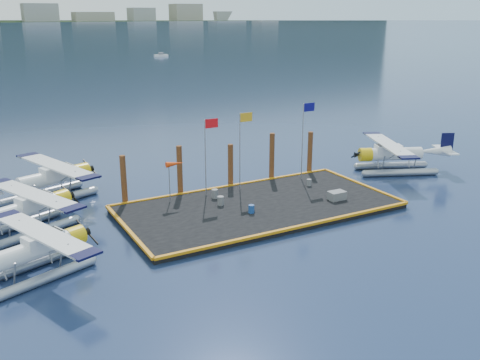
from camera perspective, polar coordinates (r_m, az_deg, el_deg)
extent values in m
plane|color=#18284A|center=(39.91, 1.97, -3.18)|extent=(4000.00, 4000.00, 0.00)
cube|color=black|center=(39.84, 1.97, -2.91)|extent=(20.00, 10.00, 0.40)
cone|color=black|center=(1527.44, -15.29, 16.33)|extent=(1100.00, 1100.00, 360.00)
cone|color=slate|center=(2360.93, -10.07, 16.85)|extent=(1300.00, 1300.00, 560.00)
cone|color=slate|center=(2385.17, -2.11, 17.09)|extent=(1000.00, 1000.00, 420.00)
cylinder|color=#989BA5|center=(32.97, -22.03, -8.59)|extent=(5.85, 2.65, 0.58)
cylinder|color=#989BA5|center=(31.24, -20.18, -9.85)|extent=(5.85, 2.65, 0.58)
cylinder|color=silver|center=(31.64, -21.08, -6.97)|extent=(4.61, 2.58, 1.07)
cube|color=silver|center=(31.75, -20.23, -6.12)|extent=(2.38, 1.75, 0.87)
cube|color=black|center=(31.80, -19.81, -5.65)|extent=(1.63, 1.43, 0.53)
cylinder|color=yellow|center=(32.75, -17.21, -5.72)|extent=(1.30, 1.40, 1.13)
cube|color=black|center=(33.15, -16.01, -5.33)|extent=(0.81, 2.05, 1.09)
cube|color=silver|center=(31.57, -20.32, -5.31)|extent=(4.42, 8.70, 0.12)
cube|color=black|center=(35.10, -23.68, -3.43)|extent=(1.67, 1.33, 0.13)
cube|color=black|center=(28.22, -16.10, -7.61)|extent=(1.67, 1.33, 0.13)
cylinder|color=#989BA5|center=(39.31, -22.70, -4.45)|extent=(5.98, 3.03, 0.60)
cylinder|color=#989BA5|center=(37.49, -21.00, -5.30)|extent=(5.98, 3.03, 0.60)
cylinder|color=silver|center=(38.02, -21.84, -2.88)|extent=(4.74, 2.87, 1.11)
cube|color=silver|center=(38.18, -21.12, -2.15)|extent=(2.48, 1.90, 0.91)
cube|color=black|center=(38.26, -20.77, -1.75)|extent=(1.72, 1.53, 0.55)
cylinder|color=yellow|center=(39.28, -18.58, -1.88)|extent=(1.39, 1.47, 1.17)
cube|color=black|center=(39.72, -17.56, -1.57)|extent=(0.94, 2.08, 1.13)
cube|color=silver|center=(38.03, -21.21, -1.43)|extent=(4.98, 8.93, 0.12)
cube|color=black|center=(34.52, -17.45, -2.90)|extent=(1.75, 1.43, 0.13)
cylinder|color=#989BA5|center=(45.27, -20.40, -1.35)|extent=(6.49, 2.71, 0.64)
cylinder|color=#989BA5|center=(43.26, -18.97, -2.04)|extent=(6.49, 2.71, 0.64)
cylinder|color=silver|center=(43.93, -19.65, 0.16)|extent=(5.09, 2.69, 1.18)
cube|color=silver|center=(44.10, -18.97, 0.80)|extent=(2.60, 1.86, 0.96)
cube|color=black|center=(44.19, -18.63, 1.16)|extent=(1.77, 1.54, 0.59)
cylinder|color=yellow|center=(45.19, -16.56, 0.93)|extent=(1.41, 1.51, 1.24)
cube|color=black|center=(45.63, -15.59, 1.17)|extent=(0.81, 2.28, 1.20)
cube|color=silver|center=(43.96, -19.03, 1.47)|extent=(4.57, 9.63, 0.13)
cube|color=black|center=(47.96, -21.68, 2.47)|extent=(1.83, 1.42, 0.14)
cube|color=black|center=(40.09, -15.87, 0.27)|extent=(1.83, 1.42, 0.14)
cylinder|color=#989BA5|center=(50.09, 16.74, 0.77)|extent=(6.28, 3.16, 0.63)
cylinder|color=#989BA5|center=(52.16, 15.80, 1.51)|extent=(6.28, 3.16, 0.63)
cylinder|color=silver|center=(50.68, 16.18, 2.69)|extent=(4.98, 3.00, 1.16)
cube|color=silver|center=(50.36, 15.54, 3.09)|extent=(2.60, 1.98, 0.95)
cube|color=black|center=(50.20, 15.22, 3.32)|extent=(1.80, 1.60, 0.58)
cylinder|color=yellow|center=(49.74, 13.22, 2.65)|extent=(1.45, 1.54, 1.23)
cube|color=black|center=(49.46, 12.24, 2.64)|extent=(0.98, 2.19, 1.19)
cube|color=silver|center=(50.24, 15.59, 3.67)|extent=(5.20, 9.38, 0.13)
cube|color=black|center=(46.16, 17.56, 2.31)|extent=(1.83, 1.50, 0.14)
cube|color=black|center=(54.40, 13.91, 4.83)|extent=(1.83, 1.50, 0.14)
cube|color=black|center=(52.45, 21.23, 3.75)|extent=(1.12, 0.57, 1.80)
cube|color=silver|center=(52.55, 21.04, 3.02)|extent=(2.29, 3.68, 0.11)
cylinder|color=slate|center=(39.60, -2.08, -2.22)|extent=(0.47, 0.47, 0.67)
cylinder|color=navy|center=(38.05, 1.22, -3.11)|extent=(0.42, 0.42, 0.59)
cylinder|color=slate|center=(44.36, 7.37, -0.26)|extent=(0.39, 0.39, 0.55)
cylinder|color=slate|center=(41.09, -2.71, -1.47)|extent=(0.49, 0.49, 0.69)
cube|color=slate|center=(41.39, 10.28, -1.63)|extent=(1.29, 0.86, 0.64)
cylinder|color=gray|center=(40.96, -3.71, 2.34)|extent=(0.08, 0.08, 6.00)
cube|color=red|center=(40.59, -3.07, 6.05)|extent=(1.10, 0.03, 0.70)
cylinder|color=gray|center=(42.24, -0.02, 2.98)|extent=(0.08, 0.08, 6.20)
cube|color=gold|center=(41.90, 0.65, 6.71)|extent=(1.10, 0.03, 0.70)
cylinder|color=gray|center=(45.31, 6.67, 4.05)|extent=(0.08, 0.08, 6.50)
cube|color=#0D0B65|center=(45.05, 7.38, 7.72)|extent=(1.10, 0.03, 0.70)
cylinder|color=gray|center=(40.27, -7.53, -0.27)|extent=(0.07, 0.07, 3.00)
cone|color=#EA3B0D|center=(40.04, -6.95, 1.74)|extent=(1.40, 0.44, 0.44)
cylinder|color=#4C2215|center=(40.79, -12.28, -0.15)|extent=(0.44, 0.44, 4.00)
cylinder|color=#4C2215|center=(42.16, -6.44, 0.86)|extent=(0.44, 0.44, 4.20)
cylinder|color=#4C2215|center=(44.03, -1.02, 1.42)|extent=(0.44, 0.44, 3.80)
cylinder|color=#4C2215|center=(45.88, 3.41, 2.38)|extent=(0.44, 0.44, 4.30)
cylinder|color=#4C2215|center=(48.10, 7.46, 2.78)|extent=(0.44, 0.44, 4.00)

